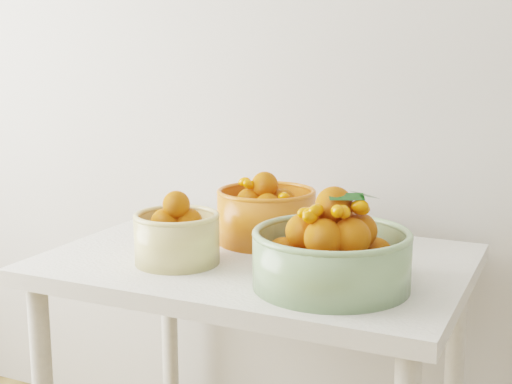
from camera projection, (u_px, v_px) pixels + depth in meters
table at (258, 294)px, 1.76m from camera, size 1.00×0.70×0.75m
bowl_cream at (177, 236)px, 1.68m from camera, size 0.24×0.24×0.17m
bowl_green at (331, 253)px, 1.50m from camera, size 0.40×0.40×0.22m
bowl_orange at (266, 214)px, 1.86m from camera, size 0.29×0.29×0.19m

